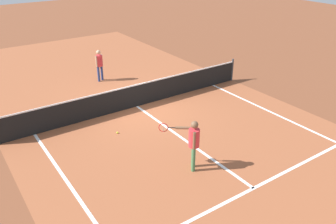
% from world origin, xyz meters
% --- Properties ---
extents(ground_plane, '(60.00, 60.00, 0.00)m').
position_xyz_m(ground_plane, '(0.00, 0.00, 0.00)').
color(ground_plane, brown).
extents(court_surface_inbounds, '(10.62, 24.40, 0.00)m').
position_xyz_m(court_surface_inbounds, '(0.00, 0.00, 0.00)').
color(court_surface_inbounds, '#9E5433').
rests_on(court_surface_inbounds, ground_plane).
extents(line_sideline_right, '(0.10, 11.89, 0.01)m').
position_xyz_m(line_sideline_right, '(4.11, -5.95, 0.00)').
color(line_sideline_right, white).
rests_on(line_sideline_right, ground_plane).
extents(line_service_near, '(8.22, 0.10, 0.01)m').
position_xyz_m(line_service_near, '(0.00, -6.40, 0.00)').
color(line_service_near, white).
rests_on(line_service_near, ground_plane).
extents(line_center_service, '(0.10, 6.40, 0.01)m').
position_xyz_m(line_center_service, '(0.00, -3.20, 0.00)').
color(line_center_service, white).
rests_on(line_center_service, ground_plane).
extents(net, '(10.64, 0.09, 1.07)m').
position_xyz_m(net, '(0.00, 0.00, 0.49)').
color(net, '#33383D').
rests_on(net, ground_plane).
extents(player_near, '(0.88, 0.94, 1.59)m').
position_xyz_m(player_near, '(-0.82, -4.71, 0.98)').
color(player_near, '#3F7247').
rests_on(player_near, ground_plane).
extents(player_far, '(0.40, 0.32, 1.51)m').
position_xyz_m(player_far, '(0.03, 3.54, 0.92)').
color(player_far, navy).
rests_on(player_far, ground_plane).
extents(tennis_ball_near_net, '(0.07, 0.07, 0.07)m').
position_xyz_m(tennis_ball_near_net, '(-1.68, -1.57, 0.03)').
color(tennis_ball_near_net, '#CCE033').
rests_on(tennis_ball_near_net, ground_plane).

